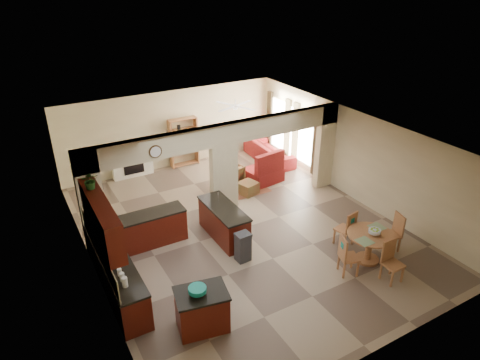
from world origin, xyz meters
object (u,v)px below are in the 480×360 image
dining_table (370,243)px  sofa (269,151)px  kitchen_island (202,310)px  armchair (228,176)px

dining_table → sofa: size_ratio=0.47×
sofa → kitchen_island: bearing=141.4°
kitchen_island → armchair: 6.34m
kitchen_island → dining_table: bearing=10.8°
dining_table → sofa: (1.28, 6.45, -0.16)m
kitchen_island → armchair: size_ratio=1.40×
armchair → kitchen_island: bearing=43.4°
sofa → armchair: size_ratio=2.95×
kitchen_island → dining_table: kitchen_island is taller
kitchen_island → sofa: (5.82, 6.42, -0.09)m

